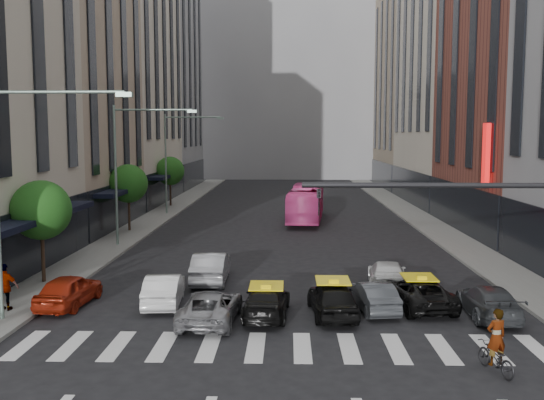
# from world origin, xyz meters

# --- Properties ---
(ground) EXTENTS (160.00, 160.00, 0.00)m
(ground) POSITION_xyz_m (0.00, 0.00, 0.00)
(ground) COLOR black
(ground) RESTS_ON ground
(sidewalk_left) EXTENTS (3.00, 96.00, 0.15)m
(sidewalk_left) POSITION_xyz_m (-11.50, 30.00, 0.07)
(sidewalk_left) COLOR slate
(sidewalk_left) RESTS_ON ground
(sidewalk_right) EXTENTS (3.00, 96.00, 0.15)m
(sidewalk_right) POSITION_xyz_m (11.50, 30.00, 0.07)
(sidewalk_right) COLOR slate
(sidewalk_right) RESTS_ON ground
(building_left_b) EXTENTS (8.00, 16.00, 24.00)m
(building_left_b) POSITION_xyz_m (-17.00, 28.00, 12.00)
(building_left_b) COLOR tan
(building_left_b) RESTS_ON ground
(building_left_c) EXTENTS (8.00, 20.00, 36.00)m
(building_left_c) POSITION_xyz_m (-17.00, 46.00, 18.00)
(building_left_c) COLOR beige
(building_left_c) RESTS_ON ground
(building_left_d) EXTENTS (8.00, 18.00, 30.00)m
(building_left_d) POSITION_xyz_m (-17.00, 65.00, 15.00)
(building_left_d) COLOR gray
(building_left_d) RESTS_ON ground
(building_right_b) EXTENTS (8.00, 18.00, 26.00)m
(building_right_b) POSITION_xyz_m (17.00, 27.00, 13.00)
(building_right_b) COLOR brown
(building_right_b) RESTS_ON ground
(building_right_c) EXTENTS (8.00, 20.00, 40.00)m
(building_right_c) POSITION_xyz_m (17.00, 46.00, 20.00)
(building_right_c) COLOR beige
(building_right_c) RESTS_ON ground
(building_right_d) EXTENTS (8.00, 18.00, 28.00)m
(building_right_d) POSITION_xyz_m (17.00, 65.00, 14.00)
(building_right_d) COLOR tan
(building_right_d) RESTS_ON ground
(building_far) EXTENTS (30.00, 10.00, 36.00)m
(building_far) POSITION_xyz_m (0.00, 85.00, 18.00)
(building_far) COLOR gray
(building_far) RESTS_ON ground
(tree_near) EXTENTS (2.88, 2.88, 4.95)m
(tree_near) POSITION_xyz_m (-11.80, 10.00, 3.65)
(tree_near) COLOR black
(tree_near) RESTS_ON sidewalk_left
(tree_mid) EXTENTS (2.88, 2.88, 4.95)m
(tree_mid) POSITION_xyz_m (-11.80, 26.00, 3.65)
(tree_mid) COLOR black
(tree_mid) RESTS_ON sidewalk_left
(tree_far) EXTENTS (2.88, 2.88, 4.95)m
(tree_far) POSITION_xyz_m (-11.80, 42.00, 3.65)
(tree_far) COLOR black
(tree_far) RESTS_ON sidewalk_left
(streetlamp_near) EXTENTS (5.38, 0.25, 9.00)m
(streetlamp_near) POSITION_xyz_m (-10.04, 4.00, 5.90)
(streetlamp_near) COLOR gray
(streetlamp_near) RESTS_ON sidewalk_left
(streetlamp_mid) EXTENTS (5.38, 0.25, 9.00)m
(streetlamp_mid) POSITION_xyz_m (-10.04, 20.00, 5.90)
(streetlamp_mid) COLOR gray
(streetlamp_mid) RESTS_ON sidewalk_left
(streetlamp_far) EXTENTS (5.38, 0.25, 9.00)m
(streetlamp_far) POSITION_xyz_m (-10.04, 36.00, 5.90)
(streetlamp_far) COLOR gray
(streetlamp_far) RESTS_ON sidewalk_left
(liberty_sign) EXTENTS (0.30, 0.70, 4.00)m
(liberty_sign) POSITION_xyz_m (12.60, 20.00, 6.00)
(liberty_sign) COLOR red
(liberty_sign) RESTS_ON ground
(car_red) EXTENTS (1.98, 4.20, 1.39)m
(car_red) POSITION_xyz_m (-9.20, 6.29, 0.70)
(car_red) COLOR #9D220E
(car_red) RESTS_ON ground
(car_white_front) EXTENTS (1.76, 4.22, 1.36)m
(car_white_front) POSITION_xyz_m (-5.20, 6.62, 0.68)
(car_white_front) COLOR silver
(car_white_front) RESTS_ON ground
(car_silver) EXTENTS (2.30, 4.57, 1.24)m
(car_silver) POSITION_xyz_m (-2.90, 4.25, 0.62)
(car_silver) COLOR gray
(car_silver) RESTS_ON ground
(taxi_left) EXTENTS (1.96, 4.35, 1.24)m
(taxi_left) POSITION_xyz_m (-0.76, 5.03, 0.62)
(taxi_left) COLOR black
(taxi_left) RESTS_ON ground
(taxi_center) EXTENTS (2.05, 4.35, 1.44)m
(taxi_center) POSITION_xyz_m (1.90, 5.18, 0.72)
(taxi_center) COLOR black
(taxi_center) RESTS_ON ground
(car_grey_mid) EXTENTS (1.82, 3.90, 1.24)m
(car_grey_mid) POSITION_xyz_m (3.65, 5.99, 0.62)
(car_grey_mid) COLOR #393C40
(car_grey_mid) RESTS_ON ground
(taxi_right) EXTENTS (2.71, 4.83, 1.28)m
(taxi_right) POSITION_xyz_m (5.62, 6.52, 0.64)
(taxi_right) COLOR black
(taxi_right) RESTS_ON ground
(car_grey_curb) EXTENTS (1.91, 4.44, 1.28)m
(car_grey_curb) POSITION_xyz_m (8.13, 5.22, 0.64)
(car_grey_curb) COLOR #393C3F
(car_grey_curb) RESTS_ON ground
(car_row2_left) EXTENTS (1.69, 4.64, 1.52)m
(car_row2_left) POSITION_xyz_m (-3.71, 10.69, 0.76)
(car_row2_left) COLOR #A2A3A8
(car_row2_left) RESTS_ON ground
(car_row2_right) EXTENTS (2.26, 4.55, 1.27)m
(car_row2_right) POSITION_xyz_m (4.85, 9.89, 0.63)
(car_row2_right) COLOR silver
(car_row2_right) RESTS_ON ground
(bus) EXTENTS (3.49, 11.06, 3.03)m
(bus) POSITION_xyz_m (1.62, 32.13, 1.52)
(bus) COLOR #EF4699
(bus) RESTS_ON ground
(motorcycle) EXTENTS (1.10, 1.89, 0.94)m
(motorcycle) POSITION_xyz_m (6.46, -0.56, 0.47)
(motorcycle) COLOR black
(motorcycle) RESTS_ON ground
(rider) EXTENTS (0.74, 0.59, 1.77)m
(rider) POSITION_xyz_m (6.46, -0.56, 1.82)
(rider) COLOR gray
(rider) RESTS_ON motorcycle
(pedestrian_far) EXTENTS (1.13, 0.49, 1.92)m
(pedestrian_far) POSITION_xyz_m (-11.37, 5.11, 1.11)
(pedestrian_far) COLOR gray
(pedestrian_far) RESTS_ON sidewalk_left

